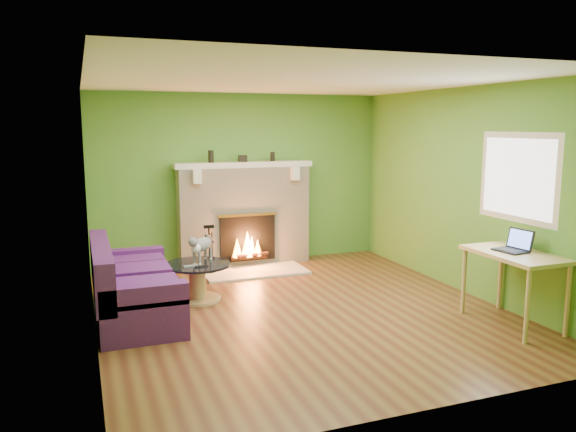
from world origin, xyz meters
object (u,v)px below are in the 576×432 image
(sofa, at_px, (130,288))
(desk, at_px, (515,261))
(coffee_table, at_px, (197,279))
(cat, at_px, (202,248))

(sofa, xyz_separation_m, desk, (3.81, -1.70, 0.37))
(coffee_table, xyz_separation_m, desk, (2.99, -2.03, 0.43))
(cat, bearing_deg, sofa, -117.45)
(cat, bearing_deg, desk, 3.81)
(sofa, relative_size, cat, 3.24)
(sofa, distance_m, coffee_table, 0.89)
(cat, bearing_deg, coffee_table, -108.60)
(desk, xyz_separation_m, cat, (-2.91, 2.08, -0.06))
(sofa, relative_size, coffee_table, 2.33)
(sofa, distance_m, cat, 1.03)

